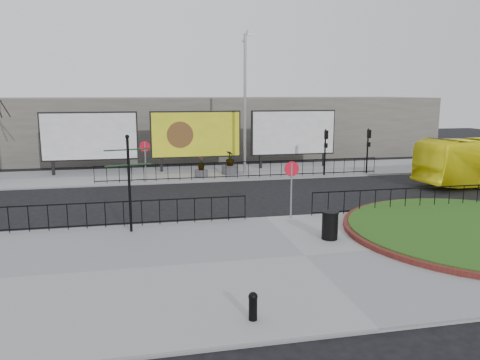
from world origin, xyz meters
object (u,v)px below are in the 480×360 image
object	(u,v)px
billboard_mid	(196,135)
planter_a	(201,170)
fingerpost_sign	(129,174)
lamp_post	(245,102)
litter_bin	(330,225)
planter_b	(230,166)
bollard	(253,305)

from	to	relation	value
billboard_mid	planter_a	xyz separation A→B (m)	(-0.00, -2.58, -2.02)
fingerpost_sign	planter_a	distance (m)	12.28
lamp_post	litter_bin	bearing A→B (deg)	-90.06
litter_bin	planter_b	distance (m)	14.53
bollard	litter_bin	xyz separation A→B (m)	(4.24, 5.50, 0.14)
billboard_mid	bollard	xyz separation A→B (m)	(-1.25, -21.97, -2.10)
bollard	planter_b	bearing A→B (deg)	80.80
billboard_mid	planter_a	size ratio (longest dim) A/B	4.80
billboard_mid	bollard	world-z (taller)	billboard_mid
lamp_post	bollard	size ratio (longest dim) A/B	13.16
bollard	planter_a	world-z (taller)	planter_a
lamp_post	planter_a	distance (m)	5.24
litter_bin	fingerpost_sign	bearing A→B (deg)	160.84
fingerpost_sign	billboard_mid	bearing A→B (deg)	62.95
lamp_post	planter_a	xyz separation A→B (m)	(-3.01, -0.61, -4.24)
litter_bin	bollard	bearing A→B (deg)	-127.62
lamp_post	bollard	xyz separation A→B (m)	(-4.25, -20.00, -4.32)
bollard	planter_b	size ratio (longest dim) A/B	0.45
lamp_post	planter_a	world-z (taller)	lamp_post
fingerpost_sign	planter_b	bearing A→B (deg)	52.38
litter_bin	planter_b	world-z (taller)	planter_b
planter_b	fingerpost_sign	bearing A→B (deg)	-117.32
billboard_mid	litter_bin	xyz separation A→B (m)	(2.99, -16.47, -1.95)
planter_b	billboard_mid	bearing A→B (deg)	135.29
lamp_post	litter_bin	xyz separation A→B (m)	(-0.02, -14.50, -4.18)
lamp_post	fingerpost_sign	bearing A→B (deg)	-121.02
lamp_post	fingerpost_sign	world-z (taller)	lamp_post
billboard_mid	planter_a	bearing A→B (deg)	-90.00
billboard_mid	lamp_post	bearing A→B (deg)	-33.25
bollard	litter_bin	bearing A→B (deg)	52.38
planter_a	lamp_post	bearing A→B (deg)	11.41
litter_bin	planter_b	size ratio (longest dim) A/B	0.67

